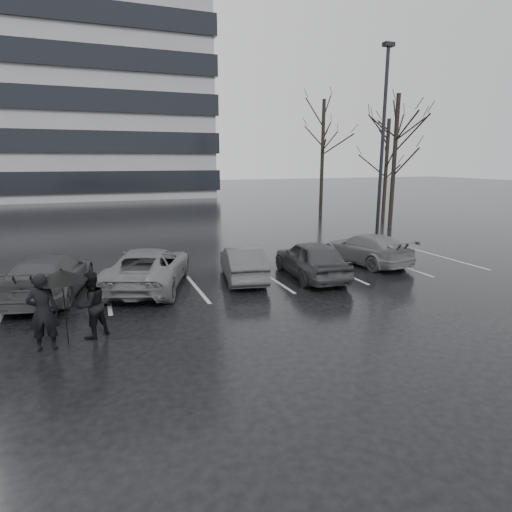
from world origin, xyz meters
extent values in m
plane|color=black|center=(0.00, 0.00, 0.00)|extent=(160.00, 160.00, 0.00)
imported|color=black|center=(1.99, 1.58, 0.69)|extent=(1.91, 4.14, 1.37)
imported|color=#29292B|center=(-0.42, 2.17, 0.60)|extent=(1.89, 3.80, 1.20)
imported|color=#4D4D50|center=(-3.65, 2.40, 0.67)|extent=(3.73, 5.29, 1.34)
imported|color=black|center=(-6.67, 2.45, 0.68)|extent=(2.78, 4.95, 1.35)
imported|color=#4D4D50|center=(5.12, 2.72, 0.62)|extent=(2.34, 4.47, 1.24)
imported|color=black|center=(-6.43, -1.74, 0.88)|extent=(0.68, 0.47, 1.77)
imported|color=black|center=(-5.44, -1.35, 0.80)|extent=(0.99, 0.94, 1.61)
cylinder|color=black|center=(-5.99, -1.62, 0.78)|extent=(0.02, 0.02, 1.56)
cone|color=black|center=(-5.99, -1.62, 1.66)|extent=(1.07, 1.07, 0.27)
sphere|color=black|center=(-5.99, -1.62, 1.79)|extent=(0.05, 0.05, 0.05)
cylinder|color=#959497|center=(8.08, 6.01, 0.10)|extent=(0.52, 0.52, 0.21)
cylinder|color=black|center=(8.08, 6.01, 4.66)|extent=(0.17, 0.17, 9.32)
cube|color=black|center=(8.08, 6.01, 9.38)|extent=(0.52, 0.31, 0.19)
cube|color=#B3B3B6|center=(-7.80, 2.50, 0.00)|extent=(0.12, 5.00, 0.00)
cube|color=#B3B3B6|center=(-5.00, 2.50, 0.00)|extent=(0.12, 5.00, 0.00)
cube|color=#B3B3B6|center=(-2.20, 2.50, 0.00)|extent=(0.12, 5.00, 0.00)
cube|color=#B3B3B6|center=(0.60, 2.50, 0.00)|extent=(0.12, 5.00, 0.00)
cube|color=#B3B3B6|center=(3.40, 2.50, 0.00)|extent=(0.12, 5.00, 0.00)
cube|color=#B3B3B6|center=(6.20, 2.50, 0.00)|extent=(0.12, 5.00, 0.00)
cube|color=#B3B3B6|center=(9.00, 2.50, 0.00)|extent=(0.12, 5.00, 0.00)
cylinder|color=black|center=(12.00, 10.00, 4.00)|extent=(0.26, 0.26, 8.00)
cylinder|color=black|center=(14.50, 14.00, 3.50)|extent=(0.26, 0.26, 7.00)
cylinder|color=black|center=(11.00, 17.00, 4.25)|extent=(0.26, 0.26, 8.50)
camera|label=1|loc=(-5.20, -11.76, 4.16)|focal=30.00mm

